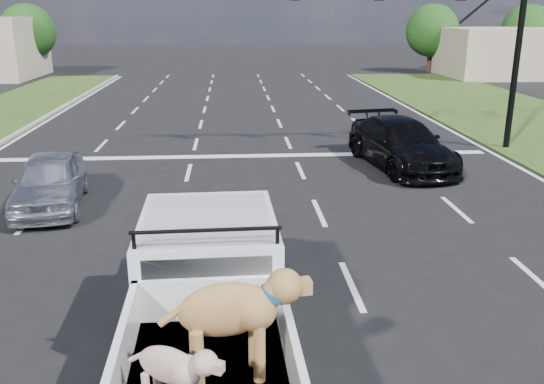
{
  "coord_description": "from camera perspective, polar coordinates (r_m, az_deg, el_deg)",
  "views": [
    {
      "loc": [
        -0.37,
        -9.37,
        4.78
      ],
      "look_at": [
        0.43,
        2.0,
        1.2
      ],
      "focal_mm": 38.0,
      "sensor_mm": 36.0,
      "label": 1
    }
  ],
  "objects": [
    {
      "name": "ground",
      "position": [
        10.53,
        -1.61,
        -9.57
      ],
      "size": [
        160.0,
        160.0,
        0.0
      ],
      "primitive_type": "plane",
      "color": "black",
      "rests_on": "ground"
    },
    {
      "name": "road_markings",
      "position": [
        16.64,
        -2.59,
        0.76
      ],
      "size": [
        17.75,
        60.0,
        0.01
      ],
      "color": "silver",
      "rests_on": "ground"
    },
    {
      "name": "traffic_signal",
      "position": [
        21.26,
        17.56,
        16.54
      ],
      "size": [
        9.11,
        0.31,
        7.0
      ],
      "color": "black",
      "rests_on": "ground"
    },
    {
      "name": "building_right",
      "position": [
        48.89,
        23.81,
        12.53
      ],
      "size": [
        12.0,
        7.0,
        3.6
      ],
      "primitive_type": "cube",
      "color": "tan",
      "rests_on": "ground"
    },
    {
      "name": "tree_far_c",
      "position": [
        49.91,
        -23.04,
        14.41
      ],
      "size": [
        4.2,
        4.2,
        5.4
      ],
      "color": "#332114",
      "rests_on": "ground"
    },
    {
      "name": "tree_far_d",
      "position": [
        50.14,
        15.58,
        15.14
      ],
      "size": [
        4.2,
        4.2,
        5.4
      ],
      "color": "#332114",
      "rests_on": "ground"
    },
    {
      "name": "tree_far_e",
      "position": [
        53.29,
        23.99,
        14.41
      ],
      "size": [
        4.2,
        4.2,
        5.4
      ],
      "color": "#332114",
      "rests_on": "ground"
    },
    {
      "name": "pickup_truck",
      "position": [
        7.78,
        -6.21,
        -11.59
      ],
      "size": [
        2.3,
        5.8,
        2.15
      ],
      "rotation": [
        0.0,
        0.0,
        0.03
      ],
      "color": "black",
      "rests_on": "ground"
    },
    {
      "name": "silver_sedan",
      "position": [
        15.59,
        -21.15,
        1.0
      ],
      "size": [
        2.15,
        4.18,
        1.36
      ],
      "primitive_type": "imported",
      "rotation": [
        0.0,
        0.0,
        0.14
      ],
      "color": "silver",
      "rests_on": "ground"
    },
    {
      "name": "black_coupe",
      "position": [
        18.88,
        12.63,
        4.71
      ],
      "size": [
        2.89,
        5.46,
        1.51
      ],
      "primitive_type": "imported",
      "rotation": [
        0.0,
        0.0,
        0.16
      ],
      "color": "black",
      "rests_on": "ground"
    }
  ]
}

